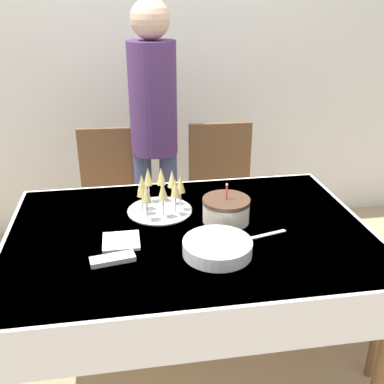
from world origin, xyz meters
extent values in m
plane|color=tan|center=(0.00, 0.00, 0.00)|extent=(12.00, 12.00, 0.00)
cube|color=silver|center=(0.00, 1.58, 1.35)|extent=(8.00, 0.05, 2.70)
cube|color=white|center=(0.00, 0.00, 0.76)|extent=(1.53, 1.06, 0.03)
cube|color=white|center=(0.00, 0.00, 0.67)|extent=(1.56, 1.09, 0.21)
cylinder|color=brown|center=(0.71, -0.47, 0.37)|extent=(0.06, 0.06, 0.74)
cylinder|color=brown|center=(-0.71, 0.47, 0.37)|extent=(0.06, 0.06, 0.74)
cylinder|color=brown|center=(0.71, 0.47, 0.37)|extent=(0.06, 0.06, 0.74)
cube|color=brown|center=(-0.34, 0.78, 0.45)|extent=(0.45, 0.45, 0.04)
cube|color=brown|center=(-0.33, 0.97, 0.72)|extent=(0.40, 0.06, 0.50)
cylinder|color=brown|center=(-0.18, 0.59, 0.22)|extent=(0.04, 0.04, 0.43)
cylinder|color=brown|center=(-0.54, 0.61, 0.22)|extent=(0.04, 0.04, 0.43)
cylinder|color=brown|center=(-0.15, 0.95, 0.22)|extent=(0.04, 0.04, 0.43)
cylinder|color=brown|center=(-0.51, 0.97, 0.22)|extent=(0.04, 0.04, 0.43)
cube|color=brown|center=(0.34, 0.78, 0.45)|extent=(0.43, 0.43, 0.04)
cube|color=brown|center=(0.35, 0.97, 0.72)|extent=(0.40, 0.04, 0.50)
cylinder|color=brown|center=(0.52, 0.59, 0.22)|extent=(0.04, 0.04, 0.43)
cylinder|color=brown|center=(0.16, 0.60, 0.22)|extent=(0.04, 0.04, 0.43)
cylinder|color=brown|center=(0.53, 0.95, 0.22)|extent=(0.04, 0.04, 0.43)
cylinder|color=brown|center=(0.17, 0.96, 0.22)|extent=(0.04, 0.04, 0.43)
cylinder|color=brown|center=(0.85, -0.19, 0.22)|extent=(0.04, 0.04, 0.43)
cylinder|color=brown|center=(0.82, 0.16, 0.22)|extent=(0.04, 0.04, 0.43)
cylinder|color=beige|center=(0.17, 0.06, 0.82)|extent=(0.21, 0.21, 0.09)
cylinder|color=#4C3323|center=(0.17, 0.06, 0.87)|extent=(0.21, 0.21, 0.02)
cylinder|color=#E53F3F|center=(0.17, 0.06, 0.91)|extent=(0.01, 0.01, 0.06)
sphere|color=#F9CC4C|center=(0.17, 0.06, 0.95)|extent=(0.01, 0.01, 0.01)
cylinder|color=silver|center=(-0.11, 0.20, 0.78)|extent=(0.30, 0.30, 0.01)
cylinder|color=silver|center=(-0.01, 0.19, 0.78)|extent=(0.05, 0.05, 0.00)
cylinder|color=silver|center=(-0.01, 0.19, 0.83)|extent=(0.01, 0.01, 0.08)
cone|color=#E0CC72|center=(-0.01, 0.19, 0.91)|extent=(0.04, 0.04, 0.08)
cylinder|color=silver|center=(-0.04, 0.26, 0.78)|extent=(0.05, 0.05, 0.00)
cylinder|color=silver|center=(-0.04, 0.26, 0.83)|extent=(0.01, 0.01, 0.08)
cone|color=#E0CC72|center=(-0.04, 0.26, 0.91)|extent=(0.04, 0.04, 0.08)
cylinder|color=silver|center=(-0.09, 0.30, 0.78)|extent=(0.05, 0.05, 0.00)
cylinder|color=silver|center=(-0.09, 0.30, 0.83)|extent=(0.01, 0.01, 0.08)
cone|color=#E0CC72|center=(-0.09, 0.30, 0.91)|extent=(0.04, 0.04, 0.08)
cylinder|color=silver|center=(-0.15, 0.31, 0.78)|extent=(0.05, 0.05, 0.00)
cylinder|color=silver|center=(-0.15, 0.31, 0.83)|extent=(0.01, 0.01, 0.08)
cone|color=#E0CC72|center=(-0.15, 0.31, 0.91)|extent=(0.04, 0.04, 0.08)
cylinder|color=silver|center=(-0.19, 0.23, 0.78)|extent=(0.05, 0.05, 0.00)
cylinder|color=silver|center=(-0.19, 0.23, 0.83)|extent=(0.01, 0.01, 0.08)
cone|color=#E0CC72|center=(-0.19, 0.23, 0.91)|extent=(0.04, 0.04, 0.08)
cylinder|color=silver|center=(-0.19, 0.18, 0.78)|extent=(0.05, 0.05, 0.00)
cylinder|color=silver|center=(-0.19, 0.18, 0.83)|extent=(0.01, 0.01, 0.08)
cone|color=#E0CC72|center=(-0.19, 0.18, 0.91)|extent=(0.04, 0.04, 0.08)
cylinder|color=silver|center=(-0.17, 0.11, 0.78)|extent=(0.05, 0.05, 0.00)
cylinder|color=silver|center=(-0.17, 0.11, 0.83)|extent=(0.01, 0.01, 0.08)
cone|color=#E0CC72|center=(-0.17, 0.11, 0.91)|extent=(0.04, 0.04, 0.08)
cylinder|color=silver|center=(-0.10, 0.13, 0.78)|extent=(0.05, 0.05, 0.00)
cylinder|color=silver|center=(-0.10, 0.13, 0.83)|extent=(0.01, 0.01, 0.08)
cone|color=#E0CC72|center=(-0.10, 0.13, 0.91)|extent=(0.04, 0.04, 0.08)
cylinder|color=silver|center=(-0.04, 0.15, 0.78)|extent=(0.05, 0.05, 0.00)
cylinder|color=silver|center=(-0.04, 0.15, 0.83)|extent=(0.01, 0.01, 0.08)
cone|color=#E0CC72|center=(-0.04, 0.15, 0.91)|extent=(0.04, 0.04, 0.08)
cylinder|color=white|center=(0.08, -0.21, 0.78)|extent=(0.27, 0.27, 0.01)
cylinder|color=white|center=(0.08, -0.21, 0.78)|extent=(0.27, 0.27, 0.01)
cylinder|color=white|center=(0.08, -0.21, 0.79)|extent=(0.27, 0.27, 0.01)
cylinder|color=white|center=(0.08, -0.21, 0.80)|extent=(0.27, 0.27, 0.01)
cylinder|color=white|center=(0.08, -0.21, 0.81)|extent=(0.27, 0.27, 0.01)
cylinder|color=white|center=(0.08, -0.21, 0.81)|extent=(0.27, 0.27, 0.01)
cylinder|color=white|center=(0.08, -0.21, 0.82)|extent=(0.27, 0.27, 0.01)
cylinder|color=white|center=(0.08, -0.21, 0.83)|extent=(0.27, 0.27, 0.01)
cube|color=silver|center=(0.26, -0.11, 0.78)|extent=(0.29, 0.09, 0.00)
cube|color=silver|center=(-0.33, -0.20, 0.78)|extent=(0.18, 0.09, 0.02)
cube|color=white|center=(-0.29, -0.06, 0.78)|extent=(0.15, 0.15, 0.01)
cylinder|color=#3F4C72|center=(-0.15, 0.93, 0.41)|extent=(0.11, 0.11, 0.82)
cylinder|color=#3F4C72|center=(0.01, 0.93, 0.41)|extent=(0.11, 0.11, 0.82)
cylinder|color=#4C2D60|center=(-0.07, 0.93, 1.14)|extent=(0.28, 0.28, 0.65)
sphere|color=#D8B293|center=(-0.07, 0.93, 1.58)|extent=(0.22, 0.22, 0.22)
camera|label=1|loc=(-0.26, -1.68, 1.71)|focal=42.00mm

